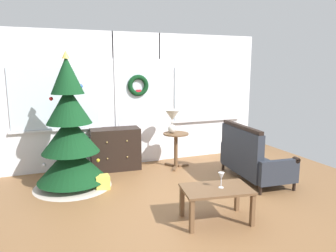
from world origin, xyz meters
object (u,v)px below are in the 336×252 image
object	(u,v)px
wine_glass	(221,177)
table_lamp	(172,118)
settee_sofa	(251,159)
dresser_cabinet	(115,149)
side_table	(176,143)
christmas_tree	(70,141)
gift_box	(102,182)
coffee_table	(216,193)

from	to	relation	value
wine_glass	table_lamp	bearing A→B (deg)	83.34
settee_sofa	wine_glass	distance (m)	1.66
dresser_cabinet	side_table	distance (m)	1.14
settee_sofa	side_table	world-z (taller)	settee_sofa
christmas_tree	gift_box	bearing A→B (deg)	-32.70
settee_sofa	wine_glass	bearing A→B (deg)	-138.17
christmas_tree	settee_sofa	bearing A→B (deg)	-15.41
wine_glass	gift_box	bearing A→B (deg)	126.38
dresser_cabinet	wine_glass	size ratio (longest dim) A/B	4.75
coffee_table	wine_glass	xyz separation A→B (m)	(0.05, -0.01, 0.21)
settee_sofa	coffee_table	bearing A→B (deg)	-139.75
christmas_tree	table_lamp	size ratio (longest dim) A/B	4.87
wine_glass	gift_box	xyz separation A→B (m)	(-1.18, 1.61, -0.47)
settee_sofa	side_table	distance (m)	1.43
coffee_table	gift_box	bearing A→B (deg)	125.34
wine_glass	settee_sofa	bearing A→B (deg)	41.83
table_lamp	coffee_table	world-z (taller)	table_lamp
coffee_table	gift_box	size ratio (longest dim) A/B	4.22
table_lamp	gift_box	world-z (taller)	table_lamp
settee_sofa	coffee_table	distance (m)	1.68
settee_sofa	table_lamp	world-z (taller)	table_lamp
table_lamp	gift_box	xyz separation A→B (m)	(-1.45, -0.64, -0.85)
settee_sofa	table_lamp	size ratio (longest dim) A/B	3.23
settee_sofa	dresser_cabinet	bearing A→B (deg)	144.60
side_table	coffee_table	world-z (taller)	side_table
dresser_cabinet	settee_sofa	xyz separation A→B (m)	(2.00, -1.42, -0.01)
christmas_tree	table_lamp	xyz separation A→B (m)	(1.87, 0.36, 0.20)
side_table	gift_box	distance (m)	1.66
dresser_cabinet	side_table	bearing A→B (deg)	-16.16
coffee_table	gift_box	distance (m)	1.97
settee_sofa	gift_box	bearing A→B (deg)	168.09
gift_box	side_table	bearing A→B (deg)	21.56
side_table	coffee_table	size ratio (longest dim) A/B	0.74
dresser_cabinet	table_lamp	world-z (taller)	table_lamp
christmas_tree	wine_glass	distance (m)	2.49
christmas_tree	side_table	distance (m)	1.98
coffee_table	wine_glass	size ratio (longest dim) A/B	4.67
dresser_cabinet	wine_glass	world-z (taller)	dresser_cabinet
dresser_cabinet	table_lamp	xyz separation A→B (m)	(1.03, -0.28, 0.56)
wine_glass	dresser_cabinet	bearing A→B (deg)	107.01
settee_sofa	christmas_tree	bearing A→B (deg)	164.59
christmas_tree	coffee_table	distance (m)	2.46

